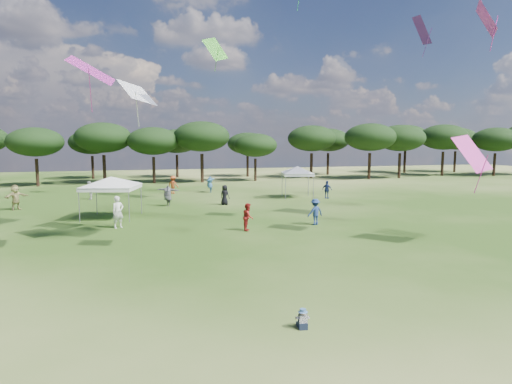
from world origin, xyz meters
TOP-DOWN VIEW (x-y plane):
  - ground at (0.00, 0.00)m, footprint 140.00×140.00m
  - tree_line at (2.39, 47.41)m, footprint 108.78×17.63m
  - tent_left at (-5.93, 20.90)m, footprint 6.52×6.52m
  - tent_right at (9.71, 27.58)m, footprint 5.27×5.27m
  - toddler at (0.29, 1.65)m, footprint 0.39×0.43m
  - festival_crowd at (-3.40, 24.86)m, footprint 28.73×20.60m

SIDE VIEW (x-z plane):
  - ground at x=0.00m, z-range 0.00..0.00m
  - toddler at x=0.29m, z-range -0.03..0.53m
  - festival_crowd at x=-3.40m, z-range -0.10..1.81m
  - tent_left at x=-5.93m, z-range 1.12..4.20m
  - tent_right at x=9.71m, z-range 1.16..4.32m
  - tree_line at x=2.39m, z-range 1.54..9.31m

